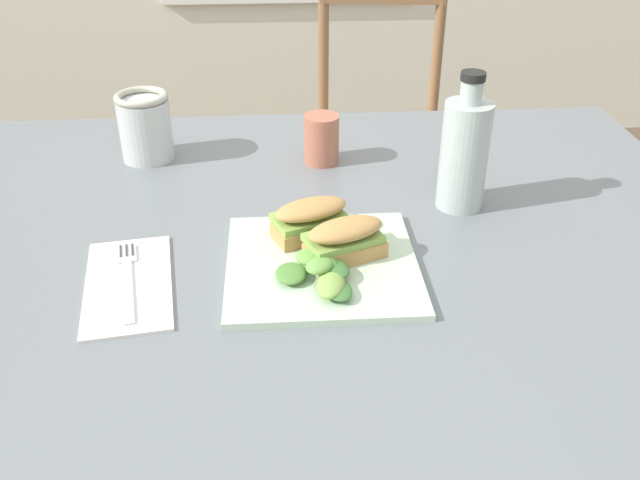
{
  "coord_description": "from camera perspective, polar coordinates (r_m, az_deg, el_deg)",
  "views": [
    {
      "loc": [
        0.04,
        -0.93,
        1.26
      ],
      "look_at": [
        0.09,
        -0.1,
        0.76
      ],
      "focal_mm": 38.85,
      "sensor_mm": 36.0,
      "label": 1
    }
  ],
  "objects": [
    {
      "name": "mason_jar_iced_tea",
      "position": [
        1.27,
        -14.18,
        8.8
      ],
      "size": [
        0.09,
        0.09,
        0.12
      ],
      "color": "#C67528",
      "rests_on": "dining_table"
    },
    {
      "name": "chair_wooden_far",
      "position": [
        2.09,
        4.79,
        8.31
      ],
      "size": [
        0.44,
        0.44,
        0.87
      ],
      "color": "#8E6642",
      "rests_on": "ground"
    },
    {
      "name": "salad_mixed_greens",
      "position": [
        0.9,
        0.06,
        -2.43
      ],
      "size": [
        0.11,
        0.14,
        0.03
      ],
      "color": "#602D47",
      "rests_on": "plate_lunch"
    },
    {
      "name": "dining_table",
      "position": [
        1.08,
        -0.68,
        -4.83
      ],
      "size": [
        1.28,
        0.98,
        0.74
      ],
      "color": "slate",
      "rests_on": "ground"
    },
    {
      "name": "plate_lunch",
      "position": [
        0.94,
        0.16,
        -2.05
      ],
      "size": [
        0.26,
        0.26,
        0.01
      ],
      "primitive_type": "cube",
      "color": "beige",
      "rests_on": "dining_table"
    },
    {
      "name": "bottle_cold_brew",
      "position": [
        1.08,
        11.74,
        6.53
      ],
      "size": [
        0.07,
        0.07,
        0.21
      ],
      "color": "black",
      "rests_on": "dining_table"
    },
    {
      "name": "sandwich_half_front",
      "position": [
        0.93,
        2.07,
        0.08
      ],
      "size": [
        0.12,
        0.1,
        0.06
      ],
      "color": "tan",
      "rests_on": "plate_lunch"
    },
    {
      "name": "napkin_folded",
      "position": [
        0.94,
        -15.5,
        -3.51
      ],
      "size": [
        0.14,
        0.23,
        0.0
      ],
      "primitive_type": "cube",
      "rotation": [
        0.0,
        0.0,
        0.15
      ],
      "color": "silver",
      "rests_on": "dining_table"
    },
    {
      "name": "fork_on_napkin",
      "position": [
        0.95,
        -15.56,
        -2.75
      ],
      "size": [
        0.05,
        0.19,
        0.0
      ],
      "color": "silver",
      "rests_on": "napkin_folded"
    },
    {
      "name": "sandwich_half_back",
      "position": [
        0.98,
        -0.77,
        1.78
      ],
      "size": [
        0.12,
        0.1,
        0.06
      ],
      "color": "tan",
      "rests_on": "plate_lunch"
    },
    {
      "name": "cup_extra_side",
      "position": [
        1.22,
        0.11,
        8.31
      ],
      "size": [
        0.06,
        0.06,
        0.09
      ],
      "primitive_type": "cylinder",
      "color": "#B2664C",
      "rests_on": "dining_table"
    }
  ]
}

